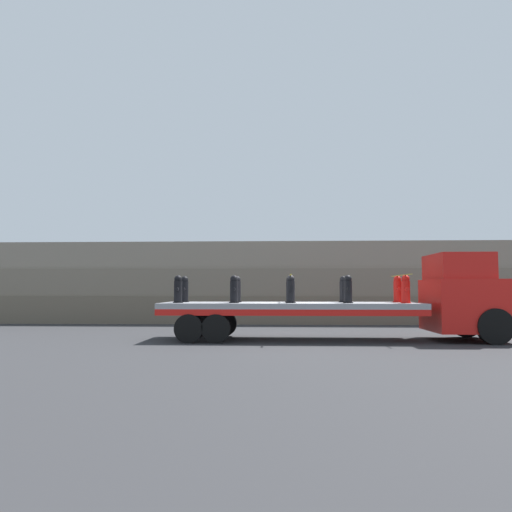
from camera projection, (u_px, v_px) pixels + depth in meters
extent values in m
plane|color=#2D2D30|center=(291.00, 340.00, 16.90)|extent=(120.00, 120.00, 0.00)
cube|color=#665B4C|center=(287.00, 309.00, 25.67)|extent=(60.00, 3.00, 1.37)
cube|color=#756B5B|center=(287.00, 283.00, 25.91)|extent=(60.00, 3.00, 1.37)
cube|color=gray|center=(286.00, 257.00, 26.15)|extent=(60.00, 3.00, 1.37)
cube|color=red|center=(466.00, 305.00, 16.70)|extent=(2.43, 2.57, 1.73)
cube|color=red|center=(457.00, 267.00, 16.80)|extent=(1.70, 2.37, 0.85)
cube|color=black|center=(486.00, 295.00, 16.69)|extent=(0.97, 2.26, 0.97)
cylinder|color=black|center=(495.00, 326.00, 15.42)|extent=(1.12, 0.28, 1.12)
cylinder|color=black|center=(466.00, 321.00, 17.86)|extent=(1.12, 0.28, 1.12)
cube|color=gray|center=(290.00, 305.00, 16.98)|extent=(8.70, 2.57, 0.18)
cube|color=red|center=(291.00, 313.00, 15.72)|extent=(8.70, 0.08, 0.20)
cube|color=red|center=(290.00, 309.00, 18.20)|extent=(8.70, 0.08, 0.20)
cylinder|color=black|center=(216.00, 329.00, 15.86)|extent=(0.92, 0.30, 0.92)
cylinder|color=black|center=(224.00, 324.00, 18.22)|extent=(0.92, 0.30, 0.92)
cylinder|color=black|center=(189.00, 329.00, 15.90)|extent=(0.92, 0.30, 0.92)
cylinder|color=black|center=(201.00, 323.00, 18.26)|extent=(0.92, 0.30, 0.92)
cylinder|color=black|center=(178.00, 302.00, 16.60)|extent=(0.34, 0.34, 0.03)
cylinder|color=black|center=(178.00, 292.00, 16.62)|extent=(0.27, 0.27, 0.73)
sphere|color=black|center=(178.00, 279.00, 16.65)|extent=(0.26, 0.26, 0.26)
cylinder|color=black|center=(177.00, 289.00, 16.41)|extent=(0.12, 0.15, 0.12)
cylinder|color=black|center=(179.00, 289.00, 16.84)|extent=(0.12, 0.15, 0.12)
cylinder|color=black|center=(184.00, 302.00, 17.72)|extent=(0.34, 0.34, 0.03)
cylinder|color=black|center=(184.00, 292.00, 17.75)|extent=(0.27, 0.27, 0.73)
sphere|color=black|center=(185.00, 280.00, 17.78)|extent=(0.26, 0.26, 0.26)
cylinder|color=black|center=(183.00, 289.00, 17.54)|extent=(0.12, 0.15, 0.12)
cylinder|color=black|center=(186.00, 289.00, 17.97)|extent=(0.12, 0.15, 0.12)
cylinder|color=black|center=(234.00, 302.00, 16.51)|extent=(0.34, 0.34, 0.03)
cylinder|color=black|center=(234.00, 292.00, 16.53)|extent=(0.27, 0.27, 0.73)
sphere|color=black|center=(234.00, 279.00, 16.56)|extent=(0.26, 0.26, 0.26)
cylinder|color=black|center=(233.00, 289.00, 16.32)|extent=(0.12, 0.15, 0.12)
cylinder|color=black|center=(235.00, 289.00, 16.75)|extent=(0.12, 0.15, 0.12)
cylinder|color=black|center=(237.00, 302.00, 17.64)|extent=(0.34, 0.34, 0.03)
cylinder|color=black|center=(237.00, 292.00, 17.66)|extent=(0.27, 0.27, 0.73)
sphere|color=black|center=(237.00, 280.00, 17.69)|extent=(0.26, 0.26, 0.26)
cylinder|color=black|center=(236.00, 289.00, 17.45)|extent=(0.12, 0.15, 0.12)
cylinder|color=black|center=(237.00, 289.00, 17.88)|extent=(0.12, 0.15, 0.12)
cylinder|color=black|center=(291.00, 303.00, 16.42)|extent=(0.34, 0.34, 0.03)
cylinder|color=black|center=(291.00, 292.00, 16.44)|extent=(0.27, 0.27, 0.73)
sphere|color=black|center=(291.00, 279.00, 16.47)|extent=(0.26, 0.26, 0.26)
cylinder|color=black|center=(291.00, 289.00, 16.24)|extent=(0.12, 0.15, 0.12)
cylinder|color=black|center=(291.00, 289.00, 16.66)|extent=(0.12, 0.15, 0.12)
cylinder|color=black|center=(290.00, 302.00, 17.55)|extent=(0.34, 0.34, 0.03)
cylinder|color=black|center=(290.00, 292.00, 17.57)|extent=(0.27, 0.27, 0.73)
sphere|color=black|center=(290.00, 280.00, 17.60)|extent=(0.26, 0.26, 0.26)
cylinder|color=black|center=(290.00, 289.00, 17.36)|extent=(0.12, 0.15, 0.12)
cylinder|color=black|center=(290.00, 289.00, 17.79)|extent=(0.12, 0.15, 0.12)
cylinder|color=black|center=(348.00, 303.00, 16.33)|extent=(0.34, 0.34, 0.03)
cylinder|color=black|center=(348.00, 292.00, 16.35)|extent=(0.27, 0.27, 0.73)
sphere|color=black|center=(348.00, 279.00, 16.38)|extent=(0.26, 0.26, 0.26)
cylinder|color=black|center=(349.00, 289.00, 16.15)|extent=(0.12, 0.15, 0.12)
cylinder|color=black|center=(347.00, 289.00, 16.57)|extent=(0.12, 0.15, 0.12)
cylinder|color=black|center=(344.00, 302.00, 17.46)|extent=(0.34, 0.34, 0.03)
cylinder|color=black|center=(343.00, 292.00, 17.48)|extent=(0.27, 0.27, 0.73)
sphere|color=black|center=(343.00, 280.00, 17.51)|extent=(0.26, 0.26, 0.26)
cylinder|color=black|center=(344.00, 289.00, 17.27)|extent=(0.12, 0.15, 0.12)
cylinder|color=black|center=(343.00, 289.00, 17.70)|extent=(0.12, 0.15, 0.12)
cylinder|color=red|center=(406.00, 303.00, 16.24)|extent=(0.34, 0.34, 0.03)
cylinder|color=red|center=(406.00, 292.00, 16.27)|extent=(0.27, 0.27, 0.73)
sphere|color=red|center=(405.00, 279.00, 16.29)|extent=(0.26, 0.26, 0.26)
cylinder|color=red|center=(407.00, 289.00, 16.06)|extent=(0.12, 0.15, 0.12)
cylinder|color=red|center=(404.00, 289.00, 16.49)|extent=(0.12, 0.15, 0.12)
cylinder|color=red|center=(398.00, 302.00, 17.37)|extent=(0.34, 0.34, 0.03)
cylinder|color=red|center=(398.00, 292.00, 17.39)|extent=(0.27, 0.27, 0.73)
sphere|color=red|center=(397.00, 280.00, 17.42)|extent=(0.26, 0.26, 0.26)
cylinder|color=red|center=(399.00, 289.00, 17.19)|extent=(0.12, 0.15, 0.12)
cylinder|color=red|center=(396.00, 289.00, 17.61)|extent=(0.12, 0.15, 0.12)
cube|color=yellow|center=(290.00, 275.00, 17.04)|extent=(0.05, 2.77, 0.01)
cube|color=yellow|center=(401.00, 275.00, 16.87)|extent=(0.05, 2.77, 0.01)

